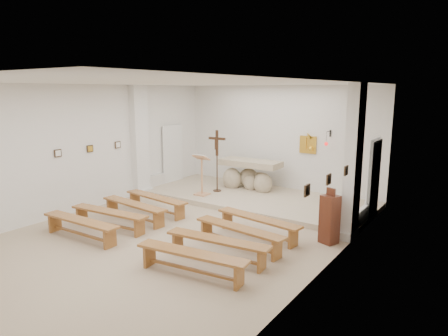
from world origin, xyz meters
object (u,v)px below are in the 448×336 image
Objects in this scene: crucifix_stand at (217,156)px; bench_left_third at (109,215)px; donation_pedestal at (330,219)px; bench_right_second at (239,232)px; bench_left_second at (134,207)px; lectern at (202,175)px; bench_left_fourth at (81,224)px; altar at (250,177)px; bench_left_front at (156,200)px; bench_right_third at (217,244)px; bench_right_fourth at (192,258)px; bench_right_front at (258,222)px.

crucifix_stand is 0.88× the size of bench_left_third.
bench_right_second is at bearing -117.31° from donation_pedestal.
bench_right_second is (3.24, 0.00, 0.00)m from bench_left_second.
bench_left_fourth is at bearing -96.48° from lectern.
altar reaches higher than bench_left_front.
bench_right_second is (-1.48, -1.37, -0.20)m from donation_pedestal.
bench_right_third is at bearing -20.01° from bench_left_front.
bench_left_second and bench_right_fourth have the same top height.
bench_left_third and bench_right_third have the same top height.
bench_left_second is at bearing 88.00° from bench_left_fourth.
bench_right_third is 0.81m from bench_right_fourth.
lectern is at bearing 90.08° from bench_left_second.
bench_left_front and bench_right_third have the same top height.
donation_pedestal is 3.34m from bench_right_fourth.
lectern is 0.58× the size of bench_left_third.
bench_left_third is (-3.24, -1.62, 0.00)m from bench_right_front.
bench_right_front and bench_right_third have the same top height.
bench_left_front is 1.00× the size of bench_right_fourth.
bench_left_front is at bearing 171.76° from bench_right_second.
bench_right_front is 1.00× the size of bench_left_second.
bench_right_fourth is at bearing -84.24° from bench_right_second.
bench_right_second and bench_right_third have the same top height.
bench_left_third and bench_left_fourth have the same top height.
bench_left_front is 2.42m from bench_left_fourth.
bench_right_fourth is (2.24, -5.76, -0.20)m from altar.
bench_left_third is (-4.72, -2.18, -0.20)m from donation_pedestal.
bench_right_front is at bearing -139.28° from donation_pedestal.
bench_right_fourth is (3.24, -2.42, 0.00)m from bench_left_front.
lectern reaches higher than altar.
bench_right_third is at bearing -104.31° from donation_pedestal.
bench_right_second is (3.03, -2.59, -0.44)m from lectern.
bench_left_front and bench_right_second have the same top height.
bench_right_second is at bearing -82.13° from bench_right_front.
bench_right_front is (3.24, -0.00, 0.00)m from bench_left_front.
crucifix_stand is 0.88× the size of bench_left_second.
bench_left_front is at bearing 135.89° from bench_right_fourth.
bench_left_front and bench_right_front have the same top height.
altar is 0.91× the size of bench_left_front.
bench_right_second is (3.24, -0.81, 0.00)m from bench_left_front.
bench_left_second is 3.62m from bench_right_fourth.
donation_pedestal reaches higher than bench_left_third.
bench_right_front is at bearing 6.50° from bench_left_front.
bench_right_front is 4.04m from bench_left_fourth.
lectern is 3.54m from bench_right_front.
donation_pedestal is at bearing 48.55° from bench_right_second.
bench_left_fourth is at bearing -101.23° from altar.
lectern is 0.83m from crucifix_stand.
bench_right_second and bench_right_fourth have the same top height.
bench_left_fourth is 3.24m from bench_right_fourth.
donation_pedestal is 0.56× the size of bench_right_second.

